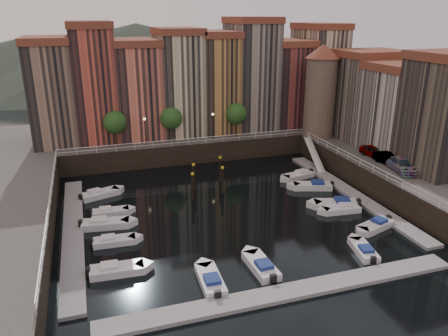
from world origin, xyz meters
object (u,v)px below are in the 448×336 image
object	(u,v)px
boat_left_0	(116,270)
boat_left_1	(113,241)
corner_tower	(320,90)
car_b	(390,159)
mooring_pilings	(208,179)
boat_left_2	(104,224)
car_c	(402,166)
car_a	(374,152)
gangway	(314,153)

from	to	relation	value
boat_left_0	boat_left_1	world-z (taller)	boat_left_0
corner_tower	car_b	bearing A→B (deg)	-83.21
mooring_pilings	boat_left_2	bearing A→B (deg)	-154.48
corner_tower	boat_left_2	world-z (taller)	corner_tower
boat_left_2	car_c	distance (m)	34.92
corner_tower	mooring_pilings	bearing A→B (deg)	-155.83
boat_left_0	car_b	xyz separation A→B (m)	(34.50, 9.41, 3.39)
corner_tower	car_a	bearing A→B (deg)	-80.76
car_a	car_c	bearing A→B (deg)	-103.77
car_a	gangway	bearing A→B (deg)	113.06
mooring_pilings	boat_left_0	size ratio (longest dim) A/B	1.09
gangway	car_a	bearing A→B (deg)	-56.22
boat_left_1	car_a	bearing A→B (deg)	14.65
boat_left_0	car_b	bearing A→B (deg)	18.49
car_a	car_b	bearing A→B (deg)	-102.76
gangway	mooring_pilings	world-z (taller)	gangway
corner_tower	mooring_pilings	distance (m)	23.75
corner_tower	boat_left_0	bearing A→B (deg)	-143.31
mooring_pilings	boat_left_0	bearing A→B (deg)	-129.25
gangway	boat_left_2	size ratio (longest dim) A/B	1.61
corner_tower	car_c	xyz separation A→B (m)	(1.60, -17.36, -6.42)
boat_left_0	gangway	bearing A→B (deg)	36.91
boat_left_2	car_a	distance (m)	35.33
boat_left_2	car_a	bearing A→B (deg)	13.92
boat_left_0	boat_left_1	distance (m)	5.29
mooring_pilings	car_a	world-z (taller)	car_a
corner_tower	car_b	world-z (taller)	corner_tower
gangway	car_a	xyz separation A→B (m)	(4.80, -7.17, 1.82)
boat_left_1	car_c	bearing A→B (deg)	5.40
boat_left_1	mooring_pilings	bearing A→B (deg)	41.66
mooring_pilings	car_a	distance (m)	22.36
gangway	car_c	bearing A→B (deg)	-70.73
gangway	mooring_pilings	distance (m)	17.91
corner_tower	boat_left_2	xyz separation A→B (m)	(-33.10, -15.22, -9.80)
car_c	boat_left_1	bearing A→B (deg)	-165.55
boat_left_0	car_c	size ratio (longest dim) A/B	0.91
boat_left_0	car_b	size ratio (longest dim) A/B	1.04
gangway	boat_left_2	distance (m)	32.08
car_a	car_c	size ratio (longest dim) A/B	0.81
gangway	boat_left_1	bearing A→B (deg)	-153.77
gangway	car_b	distance (m)	11.61
car_b	car_c	size ratio (longest dim) A/B	0.87
car_a	mooring_pilings	bearing A→B (deg)	162.57
boat_left_1	car_a	size ratio (longest dim) A/B	0.98
corner_tower	boat_left_1	bearing A→B (deg)	-149.58
gangway	car_a	distance (m)	8.82
corner_tower	boat_left_0	size ratio (longest dim) A/B	2.85
mooring_pilings	car_a	size ratio (longest dim) A/B	1.21
corner_tower	car_a	distance (m)	13.47
gangway	mooring_pilings	size ratio (longest dim) A/B	1.58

